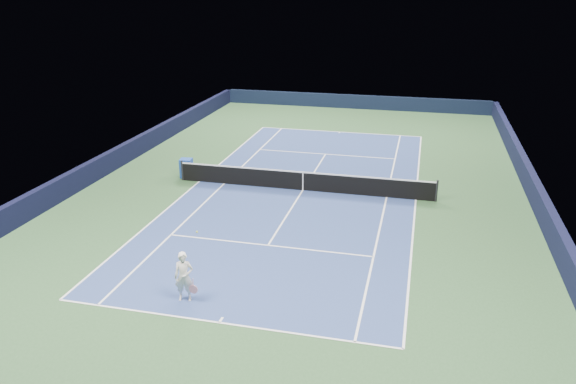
# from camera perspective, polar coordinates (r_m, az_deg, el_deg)

# --- Properties ---
(ground) EXTENTS (40.00, 40.00, 0.00)m
(ground) POSITION_cam_1_polar(r_m,az_deg,el_deg) (27.80, 1.52, 0.17)
(ground) COLOR #294A28
(ground) RESTS_ON ground
(wall_far) EXTENTS (22.00, 0.35, 1.10)m
(wall_far) POSITION_cam_1_polar(r_m,az_deg,el_deg) (46.54, 6.80, 9.10)
(wall_far) COLOR black
(wall_far) RESTS_ON ground
(wall_right) EXTENTS (0.35, 40.00, 1.10)m
(wall_right) POSITION_cam_1_polar(r_m,az_deg,el_deg) (27.59, 24.07, -0.63)
(wall_right) COLOR black
(wall_right) RESTS_ON ground
(wall_left) EXTENTS (0.35, 40.00, 1.10)m
(wall_left) POSITION_cam_1_polar(r_m,az_deg,el_deg) (31.59, -18.06, 2.72)
(wall_left) COLOR black
(wall_left) RESTS_ON ground
(court_surface) EXTENTS (10.97, 23.77, 0.01)m
(court_surface) POSITION_cam_1_polar(r_m,az_deg,el_deg) (27.80, 1.52, 0.18)
(court_surface) COLOR navy
(court_surface) RESTS_ON ground
(baseline_far) EXTENTS (10.97, 0.08, 0.00)m
(baseline_far) POSITION_cam_1_polar(r_m,az_deg,el_deg) (38.98, 5.26, 6.10)
(baseline_far) COLOR white
(baseline_far) RESTS_ON ground
(baseline_near) EXTENTS (10.97, 0.08, 0.00)m
(baseline_near) POSITION_cam_1_polar(r_m,az_deg,el_deg) (17.56, -7.00, -13.03)
(baseline_near) COLOR white
(baseline_near) RESTS_ON ground
(sideline_doubles_right) EXTENTS (0.08, 23.77, 0.00)m
(sideline_doubles_right) POSITION_cam_1_polar(r_m,az_deg,el_deg) (27.25, 12.86, -0.77)
(sideline_doubles_right) COLOR white
(sideline_doubles_right) RESTS_ON ground
(sideline_doubles_left) EXTENTS (0.08, 23.77, 0.00)m
(sideline_doubles_left) POSITION_cam_1_polar(r_m,az_deg,el_deg) (29.37, -9.00, 1.07)
(sideline_doubles_left) COLOR white
(sideline_doubles_left) RESTS_ON ground
(sideline_singles_right) EXTENTS (0.08, 23.77, 0.00)m
(sideline_singles_right) POSITION_cam_1_polar(r_m,az_deg,el_deg) (27.29, 9.99, -0.52)
(sideline_singles_right) COLOR white
(sideline_singles_right) RESTS_ON ground
(sideline_singles_left) EXTENTS (0.08, 23.77, 0.00)m
(sideline_singles_left) POSITION_cam_1_polar(r_m,az_deg,el_deg) (28.89, -6.48, 0.86)
(sideline_singles_left) COLOR white
(sideline_singles_left) RESTS_ON ground
(service_line_far) EXTENTS (8.23, 0.08, 0.00)m
(service_line_far) POSITION_cam_1_polar(r_m,az_deg,el_deg) (33.76, 3.84, 3.86)
(service_line_far) COLOR white
(service_line_far) RESTS_ON ground
(service_line_near) EXTENTS (8.23, 0.08, 0.00)m
(service_line_near) POSITION_cam_1_polar(r_m,az_deg,el_deg) (22.08, -2.04, -5.43)
(service_line_near) COLOR white
(service_line_near) RESTS_ON ground
(center_service_line) EXTENTS (0.08, 12.80, 0.00)m
(center_service_line) POSITION_cam_1_polar(r_m,az_deg,el_deg) (27.80, 1.52, 0.19)
(center_service_line) COLOR white
(center_service_line) RESTS_ON ground
(center_mark_far) EXTENTS (0.08, 0.30, 0.00)m
(center_mark_far) POSITION_cam_1_polar(r_m,az_deg,el_deg) (38.84, 5.23, 6.05)
(center_mark_far) COLOR white
(center_mark_far) RESTS_ON ground
(center_mark_near) EXTENTS (0.08, 0.30, 0.00)m
(center_mark_near) POSITION_cam_1_polar(r_m,az_deg,el_deg) (17.67, -6.83, -12.78)
(center_mark_near) COLOR white
(center_mark_near) RESTS_ON ground
(tennis_net) EXTENTS (12.90, 0.10, 1.07)m
(tennis_net) POSITION_cam_1_polar(r_m,az_deg,el_deg) (27.63, 1.53, 1.16)
(tennis_net) COLOR black
(tennis_net) RESTS_ON ground
(sponsor_cube) EXTENTS (0.67, 0.62, 1.00)m
(sponsor_cube) POSITION_cam_1_polar(r_m,az_deg,el_deg) (30.02, -10.28, 2.41)
(sponsor_cube) COLOR #1B43A5
(sponsor_cube) RESTS_ON ground
(tennis_player) EXTENTS (0.82, 1.30, 2.01)m
(tennis_player) POSITION_cam_1_polar(r_m,az_deg,el_deg) (18.42, -10.51, -8.46)
(tennis_player) COLOR white
(tennis_player) RESTS_ON ground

